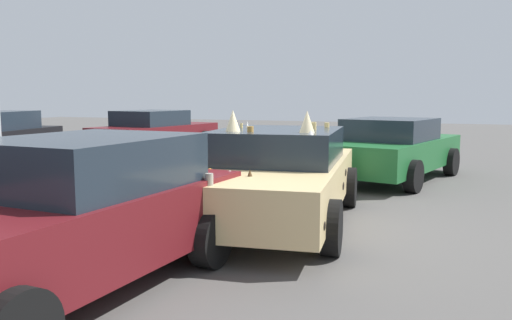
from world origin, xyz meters
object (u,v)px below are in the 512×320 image
Objects in this scene: parked_sedan_row_back_center at (393,149)px; parked_sedan_row_back_far at (155,132)px; art_car_decorated at (276,175)px; parked_sedan_near_left at (67,216)px.

parked_sedan_row_back_center is 8.04m from parked_sedan_row_back_far.
parked_sedan_row_back_center is at bearing 159.55° from art_car_decorated.
art_car_decorated is 1.01× the size of parked_sedan_row_back_center.
parked_sedan_row_back_center is at bearing 169.28° from parked_sedan_near_left.
parked_sedan_row_back_far is at bearing -148.16° from parked_sedan_near_left.
parked_sedan_near_left is at bearing -144.68° from parked_sedan_row_back_far.
art_car_decorated is at bearing -179.81° from parked_sedan_row_back_center.
art_car_decorated is at bearing -130.67° from parked_sedan_row_back_far.
art_car_decorated reaches higher than parked_sedan_row_back_center.
parked_sedan_row_back_center is (4.59, -1.14, -0.02)m from art_car_decorated.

